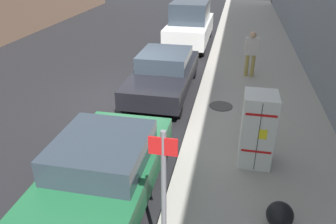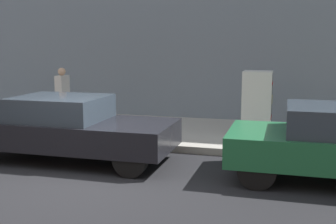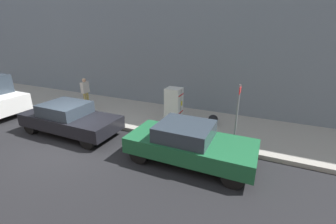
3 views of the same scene
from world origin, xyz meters
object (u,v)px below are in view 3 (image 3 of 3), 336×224
at_px(trash_bag, 213,120).
at_px(parked_sedan_green, 189,143).
at_px(pedestrian_walking_far, 85,90).
at_px(discarded_refrigerator, 174,105).
at_px(parked_sedan_dark, 70,118).
at_px(street_sign_post, 237,113).

xyz_separation_m(trash_bag, parked_sedan_green, (3.23, -0.05, 0.32)).
height_order(trash_bag, pedestrian_walking_far, pedestrian_walking_far).
bearing_deg(discarded_refrigerator, trash_bag, 101.42).
relative_size(pedestrian_walking_far, parked_sedan_green, 0.38).
height_order(trash_bag, parked_sedan_dark, parked_sedan_dark).
distance_m(pedestrian_walking_far, parked_sedan_green, 7.83).
relative_size(discarded_refrigerator, parked_sedan_dark, 0.37).
xyz_separation_m(parked_sedan_dark, parked_sedan_green, (0.00, 5.54, 0.01)).
relative_size(pedestrian_walking_far, parked_sedan_dark, 0.37).
bearing_deg(parked_sedan_dark, discarded_refrigerator, 127.31).
xyz_separation_m(street_sign_post, parked_sedan_green, (1.48, -1.29, -0.80)).
bearing_deg(street_sign_post, discarded_refrigerator, -114.00).
bearing_deg(parked_sedan_dark, parked_sedan_green, 90.00).
bearing_deg(discarded_refrigerator, pedestrian_walking_far, -89.80).
bearing_deg(street_sign_post, trash_bag, -144.62).
height_order(discarded_refrigerator, trash_bag, discarded_refrigerator).
xyz_separation_m(street_sign_post, parked_sedan_dark, (1.48, -6.84, -0.80)).
xyz_separation_m(pedestrian_walking_far, parked_sedan_dark, (2.84, 1.74, -0.40)).
distance_m(discarded_refrigerator, street_sign_post, 3.42).
bearing_deg(pedestrian_walking_far, parked_sedan_green, -18.62).
distance_m(pedestrian_walking_far, parked_sedan_dark, 3.35).
distance_m(discarded_refrigerator, pedestrian_walking_far, 5.49).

